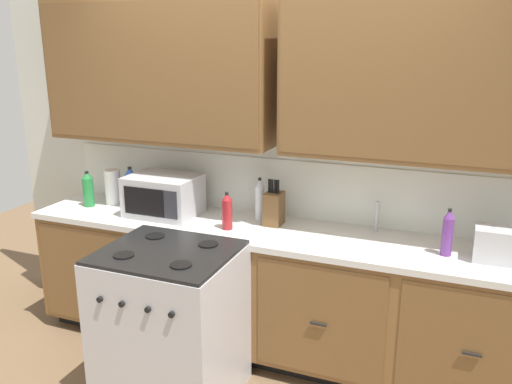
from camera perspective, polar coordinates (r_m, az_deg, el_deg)
name	(u,v)px	position (r m, az deg, el deg)	size (l,w,h in m)	color
ground_plane	(253,376)	(3.61, -0.29, -19.24)	(8.43, 8.43, 0.00)	brown
wall_unit	(282,110)	(3.44, 2.84, 8.86)	(4.57, 0.40, 2.50)	silver
counter_run	(270,291)	(3.61, 1.53, -10.64)	(3.40, 0.64, 0.91)	black
stove_range	(171,324)	(3.26, -9.17, -13.88)	(0.76, 0.68, 0.95)	#B7B7BC
microwave	(163,195)	(3.74, -9.93, -0.35)	(0.48, 0.37, 0.28)	#B7B7BC
toaster	(501,245)	(3.22, 24.87, -5.20)	(0.28, 0.18, 0.19)	#B7B7BC
knife_block	(274,208)	(3.49, 1.95, -1.72)	(0.11, 0.14, 0.31)	brown
sink_faucet	(377,217)	(3.45, 12.87, -2.61)	(0.02, 0.02, 0.20)	#B2B5BA
paper_towel_roll	(113,187)	(4.08, -15.15, 0.54)	(0.12, 0.12, 0.26)	white
bottle_violet	(448,233)	(3.18, 19.93, -4.14)	(0.06, 0.06, 0.28)	#663384
bottle_red	(227,211)	(3.41, -3.13, -2.08)	(0.07, 0.07, 0.25)	maroon
bottle_green	(88,189)	(4.07, -17.63, 0.30)	(0.08, 0.08, 0.27)	#237A38
bottle_clear	(260,199)	(3.59, 0.40, -0.79)	(0.06, 0.06, 0.29)	silver
bottle_blue	(131,187)	(3.97, -13.33, 0.48)	(0.08, 0.08, 0.30)	blue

